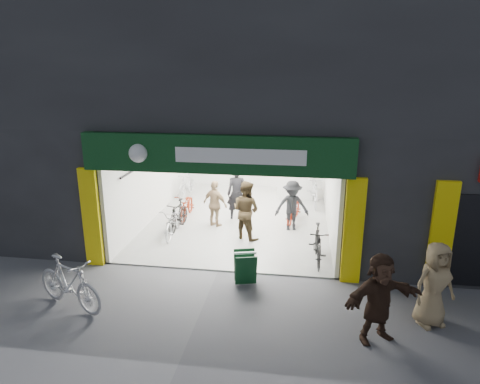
% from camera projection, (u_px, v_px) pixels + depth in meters
% --- Properties ---
extents(ground, '(60.00, 60.00, 0.00)m').
position_uv_depth(ground, '(218.00, 271.00, 10.85)').
color(ground, '#56565B').
rests_on(ground, ground).
extents(building, '(17.00, 10.27, 8.00)m').
position_uv_depth(building, '(272.00, 87.00, 14.22)').
color(building, '#232326').
rests_on(building, ground).
extents(bike_left_front, '(0.71, 1.79, 0.92)m').
position_uv_depth(bike_left_front, '(174.00, 221.00, 13.02)').
color(bike_left_front, '#B1B0B5').
rests_on(bike_left_front, ground).
extents(bike_left_midfront, '(0.59, 1.62, 0.95)m').
position_uv_depth(bike_left_midfront, '(178.00, 215.00, 13.48)').
color(bike_left_midfront, black).
rests_on(bike_left_midfront, ground).
extents(bike_left_midback, '(0.68, 1.74, 0.90)m').
position_uv_depth(bike_left_midback, '(187.00, 206.00, 14.49)').
color(bike_left_midback, maroon).
rests_on(bike_left_midback, ground).
extents(bike_left_back, '(0.62, 1.60, 0.94)m').
position_uv_depth(bike_left_back, '(187.00, 184.00, 17.03)').
color(bike_left_back, silver).
rests_on(bike_left_back, ground).
extents(bike_right_front, '(0.53, 1.69, 1.01)m').
position_uv_depth(bike_right_front, '(318.00, 245.00, 11.21)').
color(bike_right_front, black).
rests_on(bike_right_front, ground).
extents(bike_right_mid, '(0.88, 1.74, 0.87)m').
position_uv_depth(bike_right_mid, '(294.00, 210.00, 14.15)').
color(bike_right_mid, maroon).
rests_on(bike_right_mid, ground).
extents(bike_right_back, '(0.72, 1.99, 1.17)m').
position_uv_depth(bike_right_back, '(314.00, 190.00, 15.80)').
color(bike_right_back, '#A8A9AD').
rests_on(bike_right_back, ground).
extents(parked_bike, '(1.99, 1.27, 1.16)m').
position_uv_depth(parked_bike, '(69.00, 283.00, 9.09)').
color(parked_bike, silver).
rests_on(parked_bike, ground).
extents(customer_a, '(0.73, 0.54, 1.82)m').
position_uv_depth(customer_a, '(237.00, 194.00, 14.26)').
color(customer_a, black).
rests_on(customer_a, ground).
extents(customer_b, '(1.09, 1.01, 1.80)m').
position_uv_depth(customer_b, '(246.00, 210.00, 12.65)').
color(customer_b, '#362918').
rests_on(customer_b, ground).
extents(customer_c, '(1.13, 0.76, 1.63)m').
position_uv_depth(customer_c, '(292.00, 206.00, 13.29)').
color(customer_c, black).
rests_on(customer_c, ground).
extents(customer_d, '(0.98, 0.74, 1.54)m').
position_uv_depth(customer_d, '(215.00, 204.00, 13.61)').
color(customer_d, '#957857').
rests_on(customer_d, ground).
extents(pedestrian_near, '(1.01, 0.85, 1.76)m').
position_uv_depth(pedestrian_near, '(434.00, 285.00, 8.41)').
color(pedestrian_near, '#8F7753').
rests_on(pedestrian_near, ground).
extents(pedestrian_far, '(1.69, 1.22, 1.76)m').
position_uv_depth(pedestrian_far, '(379.00, 298.00, 7.92)').
color(pedestrian_far, '#322016').
rests_on(pedestrian_far, ground).
extents(sandwich_board, '(0.62, 0.63, 0.78)m').
position_uv_depth(sandwich_board, '(245.00, 267.00, 10.14)').
color(sandwich_board, '#0E391B').
rests_on(sandwich_board, ground).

